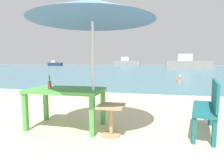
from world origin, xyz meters
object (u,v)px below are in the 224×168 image
object	(u,v)px
beer_bottle_amber	(50,84)
side_table_wood	(111,116)
picnic_table_green	(66,94)
boat_ferry	(55,64)
bench_teal_center	(209,104)
patio_umbrella	(92,10)
boat_fishing_trawler	(127,63)
boat_sailboat	(188,64)
swimmer_person	(180,79)

from	to	relation	value
beer_bottle_amber	side_table_wood	xyz separation A→B (m)	(1.18, -0.06, -0.50)
picnic_table_green	beer_bottle_amber	distance (m)	0.35
picnic_table_green	boat_ferry	distance (m)	48.04
picnic_table_green	side_table_wood	world-z (taller)	picnic_table_green
bench_teal_center	patio_umbrella	bearing A→B (deg)	-168.17
picnic_table_green	boat_fishing_trawler	xyz separation A→B (m)	(-5.27, 43.69, 0.22)
boat_sailboat	swimmer_person	bearing A→B (deg)	-99.65
picnic_table_green	side_table_wood	size ratio (longest dim) A/B	2.59
boat_sailboat	patio_umbrella	bearing A→B (deg)	-101.72
beer_bottle_amber	boat_sailboat	xyz separation A→B (m)	(6.15, 25.51, 0.01)
side_table_wood	swimmer_person	size ratio (longest dim) A/B	1.32
boat_ferry	boat_sailboat	bearing A→B (deg)	-29.43
swimmer_person	boat_fishing_trawler	bearing A→B (deg)	103.09
beer_bottle_amber	patio_umbrella	world-z (taller)	patio_umbrella
beer_bottle_amber	boat_fishing_trawler	bearing A→B (deg)	96.54
picnic_table_green	boat_fishing_trawler	world-z (taller)	boat_fishing_trawler
picnic_table_green	patio_umbrella	distance (m)	1.60
picnic_table_green	swimmer_person	world-z (taller)	picnic_table_green
patio_umbrella	bench_teal_center	xyz separation A→B (m)	(1.96, 0.41, -1.58)
beer_bottle_amber	swimmer_person	size ratio (longest dim) A/B	0.65
beer_bottle_amber	boat_ferry	bearing A→B (deg)	118.89
beer_bottle_amber	boat_ferry	size ratio (longest dim) A/B	0.07
patio_umbrella	swimmer_person	size ratio (longest dim) A/B	5.61
picnic_table_green	patio_umbrella	xyz separation A→B (m)	(0.61, -0.17, 1.47)
picnic_table_green	boat_ferry	bearing A→B (deg)	119.23
boat_sailboat	boat_fishing_trawler	world-z (taller)	boat_fishing_trawler
side_table_wood	boat_fishing_trawler	distance (m)	44.34
patio_umbrella	side_table_wood	bearing A→B (deg)	-6.90
side_table_wood	swimmer_person	xyz separation A→B (m)	(2.05, 8.41, -0.11)
picnic_table_green	swimmer_person	size ratio (longest dim) A/B	3.41
beer_bottle_amber	boat_sailboat	world-z (taller)	boat_sailboat
side_table_wood	boat_fishing_trawler	bearing A→B (deg)	98.04
boat_ferry	side_table_wood	bearing A→B (deg)	-59.93
picnic_table_green	boat_fishing_trawler	bearing A→B (deg)	96.87
bench_teal_center	beer_bottle_amber	bearing A→B (deg)	-172.14
boat_sailboat	picnic_table_green	bearing A→B (deg)	-103.11
side_table_wood	swimmer_person	bearing A→B (deg)	76.31
beer_bottle_amber	bench_teal_center	xyz separation A→B (m)	(2.81, 0.39, -0.31)
picnic_table_green	side_table_wood	xyz separation A→B (m)	(0.94, -0.21, -0.30)
swimmer_person	boat_ferry	size ratio (longest dim) A/B	0.11
swimmer_person	boat_sailboat	xyz separation A→B (m)	(2.92, 17.16, 0.62)
boat_sailboat	boat_fishing_trawler	size ratio (longest dim) A/B	0.99
boat_sailboat	side_table_wood	bearing A→B (deg)	-101.00
boat_fishing_trawler	swimmer_person	bearing A→B (deg)	-76.91
bench_teal_center	boat_fishing_trawler	bearing A→B (deg)	100.22
boat_fishing_trawler	patio_umbrella	bearing A→B (deg)	-82.37
beer_bottle_amber	bench_teal_center	world-z (taller)	beer_bottle_amber
bench_teal_center	boat_ferry	bearing A→B (deg)	121.98
boat_fishing_trawler	boat_sailboat	bearing A→B (deg)	-58.64
patio_umbrella	boat_fishing_trawler	world-z (taller)	patio_umbrella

